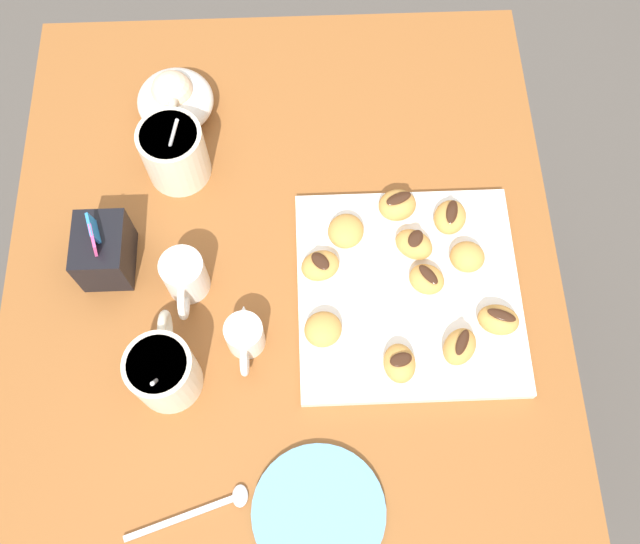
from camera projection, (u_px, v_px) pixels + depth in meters
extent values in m
plane|color=#514C47|center=(298.00, 387.00, 1.69)|extent=(8.00, 8.00, 0.00)
cube|color=#935628|center=(283.00, 271.00, 1.02)|extent=(0.92, 0.80, 0.04)
cube|color=#935628|center=(443.00, 164.00, 1.52)|extent=(0.07, 0.07, 0.72)
cube|color=#935628|center=(134.00, 174.00, 1.51)|extent=(0.07, 0.07, 0.72)
cube|color=white|center=(408.00, 292.00, 0.98)|extent=(0.31, 0.31, 0.02)
cylinder|color=silver|center=(164.00, 373.00, 0.89)|extent=(0.09, 0.09, 0.09)
torus|color=silver|center=(165.00, 332.00, 0.91)|extent=(0.06, 0.01, 0.06)
cylinder|color=#331E11|center=(157.00, 365.00, 0.86)|extent=(0.08, 0.08, 0.01)
cylinder|color=silver|center=(157.00, 380.00, 0.85)|extent=(0.04, 0.02, 0.12)
cylinder|color=silver|center=(175.00, 153.00, 1.02)|extent=(0.09, 0.09, 0.10)
torus|color=silver|center=(176.00, 119.00, 1.04)|extent=(0.06, 0.01, 0.06)
cylinder|color=#331E11|center=(169.00, 137.00, 0.98)|extent=(0.08, 0.08, 0.01)
cylinder|color=silver|center=(169.00, 150.00, 0.98)|extent=(0.02, 0.05, 0.12)
cylinder|color=white|center=(185.00, 275.00, 0.96)|extent=(0.06, 0.06, 0.07)
cone|color=white|center=(182.00, 249.00, 0.94)|extent=(0.02, 0.02, 0.02)
torus|color=white|center=(183.00, 302.00, 0.94)|extent=(0.05, 0.01, 0.05)
cylinder|color=white|center=(181.00, 267.00, 0.93)|extent=(0.05, 0.05, 0.01)
cube|color=black|center=(104.00, 251.00, 0.97)|extent=(0.09, 0.07, 0.08)
cube|color=#EA4C93|center=(93.00, 241.00, 0.92)|extent=(0.04, 0.02, 0.03)
cube|color=#2D84D1|center=(93.00, 229.00, 0.92)|extent=(0.04, 0.02, 0.03)
ellipsoid|color=white|center=(176.00, 101.00, 1.07)|extent=(0.12, 0.12, 0.06)
sphere|color=beige|center=(173.00, 92.00, 1.05)|extent=(0.06, 0.06, 0.06)
ellipsoid|color=green|center=(171.00, 77.00, 1.04)|extent=(0.02, 0.03, 0.01)
cylinder|color=white|center=(245.00, 335.00, 0.93)|extent=(0.05, 0.05, 0.05)
cone|color=white|center=(244.00, 314.00, 0.93)|extent=(0.02, 0.02, 0.02)
torus|color=white|center=(245.00, 361.00, 0.92)|extent=(0.04, 0.01, 0.04)
cylinder|color=#381E11|center=(243.00, 331.00, 0.91)|extent=(0.04, 0.04, 0.01)
cylinder|color=#66A8DB|center=(319.00, 512.00, 0.87)|extent=(0.17, 0.17, 0.01)
cube|color=silver|center=(183.00, 517.00, 0.87)|extent=(0.05, 0.15, 0.00)
ellipsoid|color=silver|center=(240.00, 496.00, 0.88)|extent=(0.03, 0.02, 0.01)
ellipsoid|color=#D19347|center=(467.00, 257.00, 0.97)|extent=(0.05, 0.06, 0.03)
ellipsoid|color=#D19347|center=(450.00, 217.00, 1.00)|extent=(0.07, 0.06, 0.03)
ellipsoid|color=#381E11|center=(452.00, 212.00, 0.98)|extent=(0.04, 0.02, 0.00)
ellipsoid|color=#D19347|center=(320.00, 266.00, 0.97)|extent=(0.06, 0.07, 0.03)
ellipsoid|color=#381E11|center=(320.00, 261.00, 0.95)|extent=(0.04, 0.03, 0.00)
ellipsoid|color=#D19347|center=(460.00, 347.00, 0.92)|extent=(0.07, 0.06, 0.04)
ellipsoid|color=#381E11|center=(462.00, 342.00, 0.90)|extent=(0.04, 0.03, 0.00)
ellipsoid|color=#D19347|center=(346.00, 231.00, 0.99)|extent=(0.07, 0.07, 0.03)
ellipsoid|color=#D19347|center=(427.00, 279.00, 0.96)|extent=(0.06, 0.06, 0.03)
ellipsoid|color=#381E11|center=(428.00, 275.00, 0.94)|extent=(0.04, 0.03, 0.00)
ellipsoid|color=#D19347|center=(414.00, 244.00, 0.98)|extent=(0.06, 0.07, 0.04)
ellipsoid|color=#381E11|center=(416.00, 239.00, 0.96)|extent=(0.03, 0.03, 0.00)
ellipsoid|color=#D19347|center=(397.00, 205.00, 1.00)|extent=(0.06, 0.06, 0.04)
ellipsoid|color=#381E11|center=(399.00, 198.00, 0.98)|extent=(0.03, 0.04, 0.00)
ellipsoid|color=#D19347|center=(399.00, 363.00, 0.91)|extent=(0.06, 0.05, 0.03)
ellipsoid|color=#381E11|center=(401.00, 360.00, 0.90)|extent=(0.03, 0.03, 0.00)
ellipsoid|color=#D19347|center=(323.00, 329.00, 0.93)|extent=(0.07, 0.07, 0.03)
ellipsoid|color=#D19347|center=(498.00, 320.00, 0.93)|extent=(0.05, 0.06, 0.03)
ellipsoid|color=#381E11|center=(502.00, 315.00, 0.92)|extent=(0.03, 0.04, 0.00)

